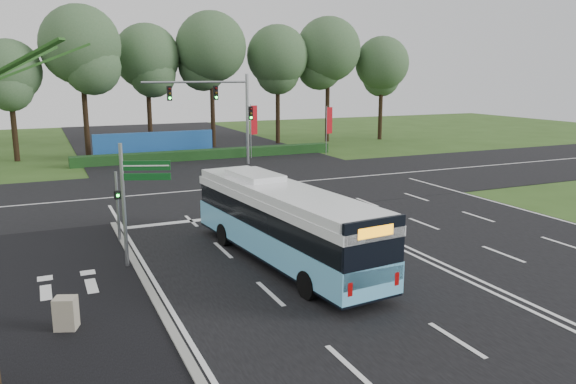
% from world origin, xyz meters
% --- Properties ---
extents(ground, '(120.00, 120.00, 0.00)m').
position_xyz_m(ground, '(0.00, 0.00, 0.00)').
color(ground, '#2F4D19').
rests_on(ground, ground).
extents(road_main, '(20.00, 120.00, 0.04)m').
position_xyz_m(road_main, '(0.00, 0.00, 0.02)').
color(road_main, black).
rests_on(road_main, ground).
extents(road_cross, '(120.00, 14.00, 0.05)m').
position_xyz_m(road_cross, '(0.00, 12.00, 0.03)').
color(road_cross, black).
rests_on(road_cross, ground).
extents(bike_path, '(5.00, 18.00, 0.06)m').
position_xyz_m(bike_path, '(-12.50, -3.00, 0.03)').
color(bike_path, black).
rests_on(bike_path, ground).
extents(kerb_strip, '(0.25, 18.00, 0.12)m').
position_xyz_m(kerb_strip, '(-10.10, -3.00, 0.06)').
color(kerb_strip, gray).
rests_on(kerb_strip, ground).
extents(city_bus, '(3.36, 11.06, 3.13)m').
position_xyz_m(city_bus, '(-4.97, -2.29, 1.57)').
color(city_bus, '#69C5F3').
rests_on(city_bus, ground).
extents(pedestrian_signal, '(0.28, 0.40, 3.03)m').
position_xyz_m(pedestrian_signal, '(-10.20, 2.94, 1.65)').
color(pedestrian_signal, gray).
rests_on(pedestrian_signal, ground).
extents(street_sign, '(1.69, 0.71, 4.59)m').
position_xyz_m(street_sign, '(-10.06, -0.53, 2.85)').
color(street_sign, gray).
rests_on(street_sign, ground).
extents(utility_cabinet, '(0.72, 0.66, 0.97)m').
position_xyz_m(utility_cabinet, '(-12.72, -5.07, 0.48)').
color(utility_cabinet, '#A29782').
rests_on(utility_cabinet, ground).
extents(banner_flag_mid, '(0.66, 0.17, 4.52)m').
position_xyz_m(banner_flag_mid, '(3.55, 23.36, 2.95)').
color(banner_flag_mid, gray).
rests_on(banner_flag_mid, ground).
extents(banner_flag_right, '(0.63, 0.12, 4.28)m').
position_xyz_m(banner_flag_right, '(10.18, 22.40, 2.80)').
color(banner_flag_right, gray).
rests_on(banner_flag_right, ground).
extents(traffic_light_gantry, '(8.41, 0.28, 7.00)m').
position_xyz_m(traffic_light_gantry, '(0.21, 20.50, 4.66)').
color(traffic_light_gantry, gray).
rests_on(traffic_light_gantry, ground).
extents(hedge, '(22.00, 1.20, 0.80)m').
position_xyz_m(hedge, '(0.00, 24.50, 0.40)').
color(hedge, '#143513').
rests_on(hedge, ground).
extents(blue_hoarding, '(10.00, 0.30, 2.20)m').
position_xyz_m(blue_hoarding, '(-4.00, 27.00, 1.10)').
color(blue_hoarding, '#1D52A0').
rests_on(blue_hoarding, ground).
extents(eucalyptus_row, '(47.64, 9.76, 12.85)m').
position_xyz_m(eucalyptus_row, '(0.93, 31.35, 8.82)').
color(eucalyptus_row, black).
rests_on(eucalyptus_row, ground).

